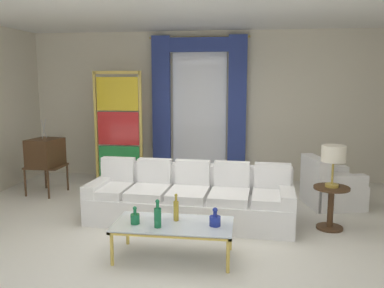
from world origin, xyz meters
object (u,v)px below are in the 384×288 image
bottle_blue_decanter (215,220)px  bottle_ruby_flask (176,210)px  round_side_table (331,204)px  bottle_amber_squat (158,216)px  vintage_tv (45,154)px  peacock_figurine (137,179)px  armchair_white (329,188)px  couch_white_long (191,200)px  bottle_crystal_tall (135,218)px  table_lamp_brass (334,155)px  stained_glass_divider (118,131)px  coffee_table (174,226)px

bottle_blue_decanter → bottle_ruby_flask: 0.48m
round_side_table → bottle_amber_squat: bearing=-148.0°
bottle_blue_decanter → vintage_tv: bearing=144.2°
bottle_ruby_flask → peacock_figurine: bottle_ruby_flask is taller
peacock_figurine → armchair_white: bearing=-7.9°
bottle_blue_decanter → peacock_figurine: bottle_blue_decanter is taller
couch_white_long → vintage_tv: 2.99m
couch_white_long → bottle_crystal_tall: bearing=-108.8°
bottle_blue_decanter → bottle_ruby_flask: size_ratio=0.66×
couch_white_long → bottle_ruby_flask: bearing=-90.3°
vintage_tv → table_lamp_brass: (4.72, -1.13, 0.30)m
round_side_table → bottle_ruby_flask: bearing=-151.0°
stained_glass_divider → table_lamp_brass: size_ratio=3.86×
vintage_tv → armchair_white: vintage_tv is taller
armchair_white → couch_white_long: bearing=-155.0°
armchair_white → bottle_ruby_flask: bearing=-134.9°
bottle_amber_squat → vintage_tv: vintage_tv is taller
bottle_amber_squat → couch_white_long: bearing=83.0°
bottle_amber_squat → bottle_ruby_flask: same height
table_lamp_brass → bottle_ruby_flask: bearing=-151.0°
coffee_table → bottle_ruby_flask: (0.01, 0.09, 0.16)m
couch_white_long → vintage_tv: bearing=159.2°
bottle_ruby_flask → round_side_table: (1.96, 1.08, -0.19)m
table_lamp_brass → bottle_amber_squat: bearing=-148.0°
bottle_blue_decanter → bottle_ruby_flask: bearing=166.8°
armchair_white → peacock_figurine: 3.38m
armchair_white → stained_glass_divider: (-3.82, 0.88, 0.77)m
vintage_tv → table_lamp_brass: 4.86m
bottle_crystal_tall → stained_glass_divider: 3.48m
peacock_figurine → table_lamp_brass: 3.61m
bottle_crystal_tall → peacock_figurine: 2.91m
stained_glass_divider → bottle_blue_decanter: bearing=-55.9°
stained_glass_divider → peacock_figurine: size_ratio=3.67×
vintage_tv → armchair_white: (4.91, -0.05, -0.44)m
coffee_table → stained_glass_divider: bearing=117.8°
vintage_tv → stained_glass_divider: (1.09, 0.83, 0.33)m
bottle_crystal_tall → bottle_ruby_flask: 0.48m
bottle_ruby_flask → stained_glass_divider: 3.51m
peacock_figurine → bottle_blue_decanter: bearing=-58.7°
armchair_white → peacock_figurine: bearing=172.1°
bottle_blue_decanter → armchair_white: size_ratio=0.22×
bottle_blue_decanter → table_lamp_brass: bearing=38.6°
round_side_table → table_lamp_brass: bearing=0.0°
stained_glass_divider → table_lamp_brass: (3.63, -1.96, -0.03)m
round_side_table → armchair_white: bearing=79.8°
table_lamp_brass → stained_glass_divider: bearing=151.6°
couch_white_long → armchair_white: 2.37m
bottle_blue_decanter → peacock_figurine: 3.21m
vintage_tv → armchair_white: size_ratio=1.38×
bottle_ruby_flask → armchair_white: 3.06m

